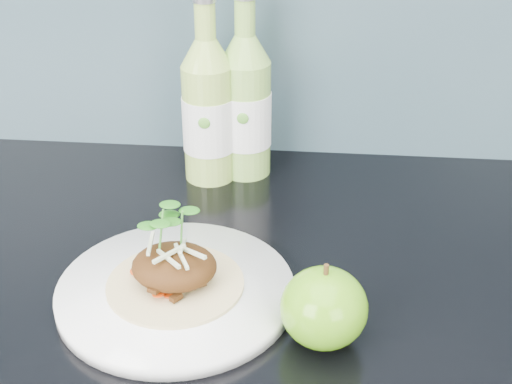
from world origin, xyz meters
TOP-DOWN VIEW (x-y plane):
  - dinner_plate at (-0.05, 1.61)m, footprint 0.33×0.33m
  - pork_taco at (-0.05, 1.61)m, footprint 0.15×0.15m
  - green_apple at (0.11, 1.55)m, footprint 0.09×0.09m
  - cider_bottle_left at (-0.05, 1.89)m, footprint 0.09×0.09m
  - cider_bottle_right at (-0.00, 1.91)m, footprint 0.08×0.08m

SIDE VIEW (x-z plane):
  - dinner_plate at x=-0.05m, z-range 0.90..0.92m
  - green_apple at x=0.11m, z-range 0.90..0.98m
  - pork_taco at x=-0.05m, z-range 0.90..0.99m
  - cider_bottle_left at x=-0.05m, z-range 0.87..1.13m
  - cider_bottle_right at x=0.00m, z-range 0.87..1.13m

